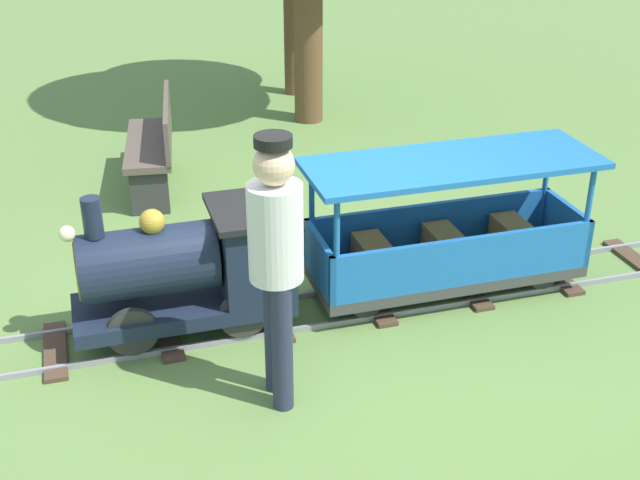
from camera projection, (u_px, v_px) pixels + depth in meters
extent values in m
plane|color=#608442|center=(330.00, 310.00, 5.84)|extent=(60.00, 60.00, 0.00)
cube|color=gray|center=(333.00, 324.00, 5.64)|extent=(0.03, 5.70, 0.04)
cube|color=gray|center=(315.00, 293.00, 6.00)|extent=(0.03, 5.70, 0.04)
cube|color=#4C3828|center=(635.00, 260.00, 6.46)|extent=(0.66, 0.14, 0.03)
cube|color=#4C3828|center=(553.00, 273.00, 6.28)|extent=(0.66, 0.14, 0.03)
cube|color=#4C3828|center=(465.00, 287.00, 6.10)|extent=(0.66, 0.14, 0.03)
cube|color=#4C3828|center=(372.00, 301.00, 5.91)|extent=(0.66, 0.14, 0.03)
cube|color=#4C3828|center=(273.00, 317.00, 5.73)|extent=(0.66, 0.14, 0.03)
cube|color=#4C3828|center=(168.00, 333.00, 5.55)|extent=(0.66, 0.14, 0.03)
cube|color=#4C3828|center=(55.00, 351.00, 5.37)|extent=(0.66, 0.14, 0.03)
cube|color=#192338|center=(184.00, 305.00, 5.49)|extent=(0.54, 1.40, 0.10)
cylinder|color=#192338|center=(148.00, 262.00, 5.28)|extent=(0.44, 0.85, 0.44)
cylinder|color=#B7932D|center=(78.00, 271.00, 5.17)|extent=(0.37, 0.02, 0.37)
cylinder|color=#192338|center=(92.00, 217.00, 5.05)|extent=(0.12, 0.12, 0.25)
sphere|color=#B7932D|center=(152.00, 222.00, 5.17)|extent=(0.16, 0.16, 0.16)
cube|color=#192338|center=(253.00, 251.00, 5.47)|extent=(0.54, 0.45, 0.55)
cube|color=black|center=(252.00, 210.00, 5.33)|extent=(0.62, 0.53, 0.04)
sphere|color=#F2EAB2|center=(67.00, 234.00, 5.05)|extent=(0.10, 0.10, 0.10)
cylinder|color=#2D2D2D|center=(132.00, 332.00, 5.23)|extent=(0.05, 0.32, 0.32)
cylinder|color=#2D2D2D|center=(126.00, 298.00, 5.59)|extent=(0.05, 0.32, 0.32)
cylinder|color=#2D2D2D|center=(243.00, 315.00, 5.40)|extent=(0.05, 0.32, 0.32)
cylinder|color=#2D2D2D|center=(231.00, 283.00, 5.77)|extent=(0.05, 0.32, 0.32)
cube|color=#3F3F3F|center=(445.00, 270.00, 5.98)|extent=(0.62, 1.90, 0.08)
cube|color=blue|center=(465.00, 262.00, 5.63)|extent=(0.04, 1.90, 0.35)
cube|color=blue|center=(431.00, 225.00, 6.13)|extent=(0.04, 1.90, 0.35)
cube|color=blue|center=(319.00, 261.00, 5.64)|extent=(0.62, 0.04, 0.35)
cube|color=blue|center=(565.00, 226.00, 6.12)|extent=(0.62, 0.04, 0.35)
cylinder|color=blue|center=(337.00, 252.00, 5.32)|extent=(0.04, 0.04, 0.75)
cylinder|color=blue|center=(312.00, 216.00, 5.80)|extent=(0.04, 0.04, 0.75)
cylinder|color=blue|center=(587.00, 217.00, 5.78)|extent=(0.04, 0.04, 0.75)
cylinder|color=blue|center=(545.00, 187.00, 6.26)|extent=(0.04, 0.04, 0.75)
cube|color=blue|center=(453.00, 163.00, 5.61)|extent=(0.72, 2.00, 0.04)
cube|color=olive|center=(515.00, 240.00, 6.04)|extent=(0.46, 0.20, 0.24)
cube|color=olive|center=(447.00, 250.00, 5.91)|extent=(0.46, 0.20, 0.24)
cube|color=olive|center=(375.00, 260.00, 5.77)|extent=(0.46, 0.20, 0.24)
cylinder|color=#262626|center=(366.00, 301.00, 5.64)|extent=(0.04, 0.24, 0.24)
cylinder|color=#262626|center=(347.00, 271.00, 6.00)|extent=(0.04, 0.24, 0.24)
cylinder|color=#262626|center=(544.00, 273.00, 5.98)|extent=(0.04, 0.24, 0.24)
cylinder|color=#262626|center=(515.00, 247.00, 6.34)|extent=(0.04, 0.24, 0.24)
cylinder|color=#282D47|center=(282.00, 348.00, 4.71)|extent=(0.12, 0.12, 0.80)
cylinder|color=#282D47|center=(274.00, 331.00, 4.87)|extent=(0.12, 0.12, 0.80)
cylinder|color=white|center=(275.00, 233.00, 4.49)|extent=(0.30, 0.30, 0.55)
sphere|color=beige|center=(274.00, 165.00, 4.31)|extent=(0.22, 0.22, 0.22)
cylinder|color=black|center=(273.00, 141.00, 4.26)|extent=(0.20, 0.20, 0.06)
cube|color=brown|center=(149.00, 144.00, 7.56)|extent=(1.34, 0.57, 0.06)
cube|color=brown|center=(167.00, 122.00, 7.50)|extent=(1.29, 0.22, 0.40)
cube|color=#333333|center=(150.00, 191.00, 7.16)|extent=(0.12, 0.33, 0.42)
cube|color=#333333|center=(152.00, 145.00, 8.16)|extent=(0.12, 0.33, 0.42)
cylinder|color=brown|center=(308.00, 27.00, 9.01)|extent=(0.31, 0.31, 2.07)
cylinder|color=brown|center=(293.00, 26.00, 10.02)|extent=(0.23, 0.23, 1.64)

